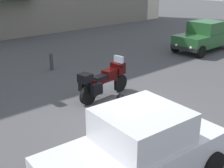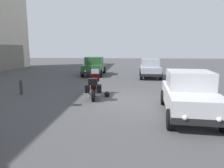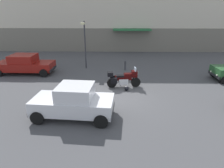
% 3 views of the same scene
% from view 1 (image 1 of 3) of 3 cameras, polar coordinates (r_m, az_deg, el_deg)
% --- Properties ---
extents(ground_plane, '(80.00, 80.00, 0.00)m').
position_cam_1_polar(ground_plane, '(9.10, 3.35, -6.25)').
color(ground_plane, '#424244').
extents(motorcycle, '(2.26, 0.86, 1.36)m').
position_cam_1_polar(motorcycle, '(10.21, -1.58, 0.58)').
color(motorcycle, black).
rests_on(motorcycle, ground).
extents(helmet, '(0.28, 0.28, 0.28)m').
position_cam_1_polar(helmet, '(10.08, 1.63, -2.63)').
color(helmet, black).
rests_on(helmet, ground).
extents(car_hatchback_near, '(3.91, 1.86, 1.64)m').
position_cam_1_polar(car_hatchback_near, '(17.57, 17.24, 8.74)').
color(car_hatchback_near, '#235128').
rests_on(car_hatchback_near, ground).
extents(car_wagon_end, '(3.97, 2.04, 1.64)m').
position_cam_1_polar(car_wagon_end, '(6.00, 4.78, -12.67)').
color(car_wagon_end, silver).
rests_on(car_wagon_end, ground).
extents(bollard_curbside, '(0.16, 0.16, 0.80)m').
position_cam_1_polar(bollard_curbside, '(13.59, -11.57, 4.36)').
color(bollard_curbside, '#333338').
rests_on(bollard_curbside, ground).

